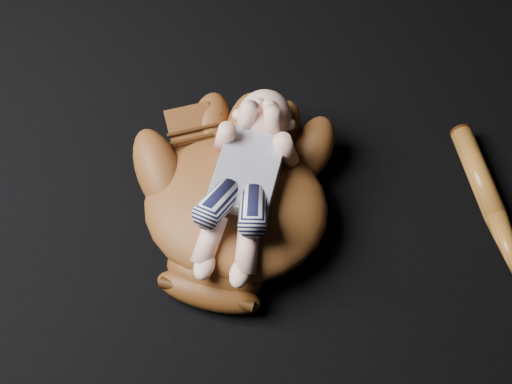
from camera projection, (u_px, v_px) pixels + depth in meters
baseball_glove at (236, 201)px, 1.28m from camera, size 0.43×0.49×0.15m
newborn_baby at (243, 183)px, 1.23m from camera, size 0.21×0.39×0.15m
baseball_bat at (501, 229)px, 1.31m from camera, size 0.25×0.42×0.04m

